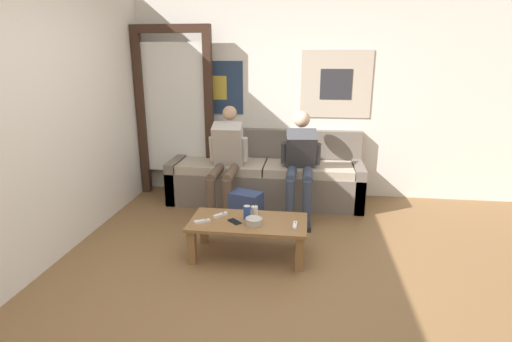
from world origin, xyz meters
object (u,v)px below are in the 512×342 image
at_px(person_seated_adult, 226,157).
at_px(cell_phone, 235,221).
at_px(pillar_candle, 254,211).
at_px(game_controller_near_right, 295,225).
at_px(ceramic_bowl, 254,221).
at_px(couch, 266,178).
at_px(person_seated_teen, 300,160).
at_px(game_controller_far_center, 221,215).
at_px(game_controller_near_left, 202,221).
at_px(coffee_table, 248,227).
at_px(backpack, 246,210).
at_px(drink_can_blue, 247,212).

height_order(person_seated_adult, cell_phone, person_seated_adult).
bearing_deg(pillar_candle, person_seated_adult, 115.49).
bearing_deg(person_seated_adult, game_controller_near_right, -54.03).
relative_size(ceramic_bowl, game_controller_near_right, 1.06).
relative_size(couch, person_seated_teen, 2.06).
bearing_deg(game_controller_far_center, game_controller_near_left, -127.73).
xyz_separation_m(pillar_candle, game_controller_far_center, (-0.31, -0.05, -0.03)).
height_order(game_controller_near_right, cell_phone, game_controller_near_right).
bearing_deg(person_seated_adult, couch, 42.73).
bearing_deg(person_seated_teen, coffee_table, -110.82).
height_order(pillar_candle, cell_phone, pillar_candle).
height_order(person_seated_teen, game_controller_near_right, person_seated_teen).
bearing_deg(couch, cell_phone, -94.39).
distance_m(game_controller_near_right, cell_phone, 0.55).
bearing_deg(person_seated_adult, game_controller_near_left, -89.15).
relative_size(person_seated_teen, game_controller_near_left, 8.10).
height_order(coffee_table, game_controller_near_right, game_controller_near_right).
relative_size(person_seated_adult, backpack, 3.22).
bearing_deg(person_seated_teen, game_controller_near_right, -90.40).
relative_size(ceramic_bowl, game_controller_far_center, 1.17).
height_order(couch, game_controller_far_center, couch).
height_order(coffee_table, drink_can_blue, drink_can_blue).
bearing_deg(pillar_candle, game_controller_far_center, -171.22).
distance_m(person_seated_adult, ceramic_bowl, 1.29).
relative_size(drink_can_blue, game_controller_near_right, 0.86).
xyz_separation_m(drink_can_blue, game_controller_near_left, (-0.39, -0.14, -0.05)).
bearing_deg(drink_can_blue, pillar_candle, 51.25).
height_order(person_seated_adult, ceramic_bowl, person_seated_adult).
relative_size(couch, ceramic_bowl, 15.61).
height_order(couch, backpack, couch).
distance_m(backpack, game_controller_near_left, 0.83).
bearing_deg(couch, pillar_candle, -88.26).
xyz_separation_m(person_seated_adult, ceramic_bowl, (0.48, -1.17, -0.27)).
relative_size(person_seated_adult, ceramic_bowl, 7.94).
xyz_separation_m(ceramic_bowl, pillar_candle, (-0.02, 0.20, 0.01)).
bearing_deg(drink_can_blue, game_controller_far_center, 174.38).
bearing_deg(game_controller_far_center, ceramic_bowl, -24.08).
relative_size(person_seated_teen, backpack, 3.06).
height_order(couch, drink_can_blue, couch).
bearing_deg(coffee_table, pillar_candle, 72.72).
bearing_deg(cell_phone, person_seated_teen, 64.94).
bearing_deg(cell_phone, game_controller_near_left, -170.15).
distance_m(backpack, game_controller_far_center, 0.63).
xyz_separation_m(person_seated_teen, drink_can_blue, (-0.45, -1.09, -0.23)).
distance_m(person_seated_teen, game_controller_far_center, 1.31).
bearing_deg(cell_phone, drink_can_blue, 43.54).
xyz_separation_m(backpack, game_controller_near_left, (-0.28, -0.76, 0.18)).
xyz_separation_m(couch, backpack, (-0.13, -0.82, -0.12)).
distance_m(backpack, pillar_candle, 0.61).
distance_m(pillar_candle, game_controller_near_right, 0.44).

